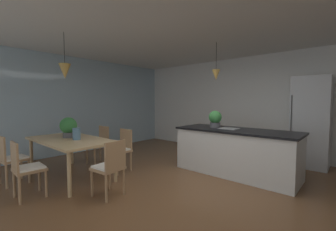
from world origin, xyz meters
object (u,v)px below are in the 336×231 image
Objects in this scene: chair_near_left at (10,158)px; kitchen_island at (235,151)px; chair_near_right at (26,167)px; chair_far_right at (121,148)px; chair_far_left at (99,143)px; potted_plant_on_table at (68,127)px; chair_kitchen_end at (110,166)px; potted_plant_on_island at (215,119)px; refrigerator at (311,122)px; dining_table at (70,142)px; vase_on_dining_table at (77,134)px.

kitchen_island is at bearing 49.19° from chair_near_left.
chair_far_right is at bearing 89.93° from chair_near_right.
chair_far_left is (-0.85, 0.00, 0.00)m from chair_far_right.
chair_kitchen_end is at bearing -1.92° from potted_plant_on_table.
refrigerator is at bearing 45.86° from potted_plant_on_island.
potted_plant_on_island is (0.52, 2.28, 0.62)m from chair_kitchen_end.
potted_plant_on_island is (1.41, 1.42, 0.62)m from chair_far_right.
chair_kitchen_end is (1.73, 0.87, 0.00)m from chair_near_left.
chair_far_right is 1.00× the size of chair_near_right.
chair_far_left reaches higher than dining_table.
chair_near_right is 1.21m from potted_plant_on_table.
chair_near_left is 1.00× the size of chair_near_right.
chair_far_right is 4.20m from refrigerator.
chair_kitchen_end is 4.37m from refrigerator.
chair_far_right is (0.42, 0.87, -0.20)m from dining_table.
potted_plant_on_table reaches higher than dining_table.
potted_plant_on_table reaches higher than chair_near_right.
chair_near_left is at bearing -104.18° from potted_plant_on_table.
chair_near_right is 0.44× the size of refrigerator.
chair_kitchen_end is at bearing 0.21° from dining_table.
chair_near_right is (-0.00, -1.73, 0.00)m from chair_far_right.
chair_kitchen_end is at bearing -26.37° from chair_far_left.
chair_far_right and chair_near_right have the same top height.
dining_table is 5.10m from refrigerator.
chair_kitchen_end is 1.25m from chair_near_right.
refrigerator is (3.76, 4.70, 0.53)m from chair_near_left.
refrigerator is 5.17m from potted_plant_on_table.
chair_far_right is 2.35m from kitchen_island.
chair_near_right is 5.56m from refrigerator.
chair_far_right is at bearing 73.08° from vase_on_dining_table.
chair_far_right is at bearing -0.00° from chair_far_left.
dining_table is at bearing -179.79° from chair_kitchen_end.
chair_far_left is 4.83m from refrigerator.
potted_plant_on_table reaches higher than chair_far_left.
potted_plant_on_table is at bearing -127.02° from chair_far_right.
chair_far_right is (0.84, 1.73, 0.00)m from chair_near_left.
dining_table is 4.67× the size of potted_plant_on_table.
chair_far_right is 2.41× the size of potted_plant_on_island.
dining_table is at bearing -116.09° from chair_far_right.
potted_plant_on_island is at bearing 53.47° from vase_on_dining_table.
dining_table is 0.94× the size of refrigerator.
chair_near_left is 0.37× the size of kitchen_island.
chair_near_right is 3.93× the size of vase_on_dining_table.
vase_on_dining_table is at bearing -54.00° from chair_far_left.
chair_near_left is 6.05m from refrigerator.
chair_near_left is 3.92m from potted_plant_on_island.
chair_near_right is (-0.89, -0.87, 0.00)m from chair_kitchen_end.
kitchen_island is 5.85× the size of potted_plant_on_table.
chair_near_right is 3.50m from potted_plant_on_island.
chair_kitchen_end and chair_far_right have the same top height.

